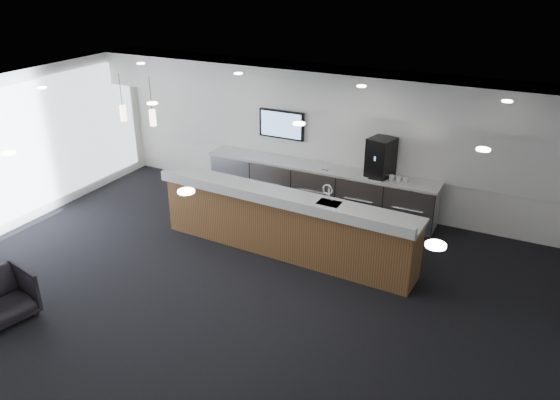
% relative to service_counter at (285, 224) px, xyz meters
% --- Properties ---
extents(ground, '(10.00, 10.00, 0.00)m').
position_rel_service_counter_xyz_m(ground, '(-0.23, -1.59, -0.58)').
color(ground, black).
rests_on(ground, ground).
extents(ceiling, '(10.00, 8.00, 0.02)m').
position_rel_service_counter_xyz_m(ceiling, '(-0.23, -1.59, 2.42)').
color(ceiling, black).
rests_on(ceiling, back_wall).
extents(back_wall, '(10.00, 0.02, 3.00)m').
position_rel_service_counter_xyz_m(back_wall, '(-0.23, 2.41, 0.92)').
color(back_wall, white).
rests_on(back_wall, ground).
extents(soffit_bulkhead, '(10.00, 0.90, 0.70)m').
position_rel_service_counter_xyz_m(soffit_bulkhead, '(-0.23, 1.96, 2.07)').
color(soffit_bulkhead, silver).
rests_on(soffit_bulkhead, back_wall).
extents(alcove_panel, '(9.80, 0.06, 1.40)m').
position_rel_service_counter_xyz_m(alcove_panel, '(-0.23, 2.38, 1.02)').
color(alcove_panel, silver).
rests_on(alcove_panel, back_wall).
extents(window_blinds_wall, '(0.04, 7.36, 2.55)m').
position_rel_service_counter_xyz_m(window_blinds_wall, '(-5.19, -1.59, 0.92)').
color(window_blinds_wall, silver).
rests_on(window_blinds_wall, left_wall).
extents(back_credenza, '(5.06, 0.66, 0.95)m').
position_rel_service_counter_xyz_m(back_credenza, '(-0.23, 2.05, -0.10)').
color(back_credenza, gray).
rests_on(back_credenza, ground).
extents(wall_tv, '(1.05, 0.08, 0.62)m').
position_rel_service_counter_xyz_m(wall_tv, '(-1.23, 2.32, 1.07)').
color(wall_tv, black).
rests_on(wall_tv, back_wall).
extents(pendant_left, '(0.12, 0.12, 0.30)m').
position_rel_service_counter_xyz_m(pendant_left, '(-2.63, -0.79, 1.67)').
color(pendant_left, '#FFECC6').
rests_on(pendant_left, ceiling).
extents(pendant_right, '(0.12, 0.12, 0.30)m').
position_rel_service_counter_xyz_m(pendant_right, '(-3.33, -0.79, 1.67)').
color(pendant_right, '#FFECC6').
rests_on(pendant_right, ceiling).
extents(ceiling_can_lights, '(7.00, 5.00, 0.02)m').
position_rel_service_counter_xyz_m(ceiling_can_lights, '(-0.23, -1.59, 2.39)').
color(ceiling_can_lights, white).
rests_on(ceiling_can_lights, ceiling).
extents(service_counter, '(4.93, 1.06, 1.49)m').
position_rel_service_counter_xyz_m(service_counter, '(0.00, 0.00, 0.00)').
color(service_counter, brown).
rests_on(service_counter, ground).
extents(coffee_machine, '(0.56, 0.63, 0.78)m').
position_rel_service_counter_xyz_m(coffee_machine, '(1.07, 2.10, 0.76)').
color(coffee_machine, black).
rests_on(coffee_machine, back_credenza).
extents(info_sign_left, '(0.15, 0.04, 0.21)m').
position_rel_service_counter_xyz_m(info_sign_left, '(-0.03, 1.91, 0.48)').
color(info_sign_left, white).
rests_on(info_sign_left, back_credenza).
extents(info_sign_right, '(0.19, 0.04, 0.25)m').
position_rel_service_counter_xyz_m(info_sign_right, '(1.15, 1.94, 0.50)').
color(info_sign_right, white).
rests_on(info_sign_right, back_credenza).
extents(armchair, '(0.95, 0.93, 0.73)m').
position_rel_service_counter_xyz_m(armchair, '(-2.86, -3.66, -0.21)').
color(armchair, black).
rests_on(armchair, ground).
extents(cup_0, '(0.11, 0.11, 0.10)m').
position_rel_service_counter_xyz_m(cup_0, '(1.63, 1.96, 0.43)').
color(cup_0, white).
rests_on(cup_0, back_credenza).
extents(cup_1, '(0.16, 0.16, 0.10)m').
position_rel_service_counter_xyz_m(cup_1, '(1.49, 1.96, 0.43)').
color(cup_1, white).
rests_on(cup_1, back_credenza).
extents(cup_2, '(0.14, 0.14, 0.10)m').
position_rel_service_counter_xyz_m(cup_2, '(1.35, 1.96, 0.43)').
color(cup_2, white).
rests_on(cup_2, back_credenza).
extents(cup_3, '(0.14, 0.14, 0.10)m').
position_rel_service_counter_xyz_m(cup_3, '(1.21, 1.96, 0.43)').
color(cup_3, white).
rests_on(cup_3, back_credenza).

